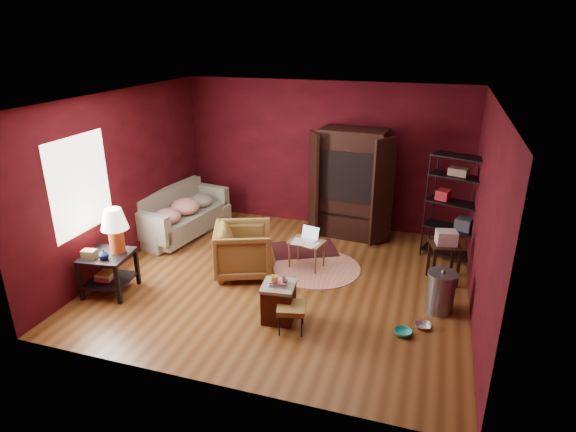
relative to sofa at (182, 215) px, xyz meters
The scene contains 18 objects.
room 2.82m from the sofa, 26.11° to the right, with size 5.54×5.04×2.84m.
sofa is the anchor object (origin of this frame).
armchair 2.06m from the sofa, 33.06° to the right, with size 0.87×0.81×0.90m, color black.
pet_bowl_steel 4.90m from the sofa, 21.86° to the right, with size 0.22×0.05×0.22m, color silver.
pet_bowl_turquoise 4.79m from the sofa, 25.64° to the right, with size 0.23×0.07×0.23m, color teal.
vase 2.43m from the sofa, 87.11° to the right, with size 0.15×0.16×0.15m, color #0D1A44.
mug 3.47m from the sofa, 40.66° to the right, with size 0.11×0.09×0.11m, color #F7E078.
side_table 2.24m from the sofa, 87.18° to the right, with size 0.73×0.73×1.29m.
sofa_cushions 0.04m from the sofa, 96.58° to the right, with size 1.08×2.05×0.82m.
hamper 3.46m from the sofa, 39.54° to the right, with size 0.47×0.47×0.61m.
footstool 3.76m from the sofa, 39.47° to the right, with size 0.43×0.43×0.37m.
rug_round 2.88m from the sofa, 12.34° to the right, with size 1.77×1.77×0.01m.
rug_oriental 2.43m from the sofa, ahead, with size 1.33×1.16×0.01m.
laptop_desk 2.69m from the sofa, 13.11° to the right, with size 0.61×0.51×0.68m.
tv_armoire 3.23m from the sofa, 16.72° to the left, with size 1.59×0.92×2.03m.
wire_shelving 4.91m from the sofa, ahead, with size 0.96×0.65×1.80m.
small_stand 4.77m from the sofa, ahead, with size 0.51×0.51×0.85m.
trash_can 4.92m from the sofa, 15.79° to the right, with size 0.52×0.52×0.64m.
Camera 1 is at (2.07, -6.33, 3.67)m, focal length 30.00 mm.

